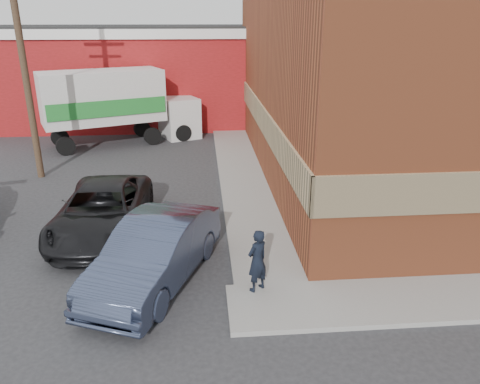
# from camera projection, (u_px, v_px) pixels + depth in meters

# --- Properties ---
(ground) EXTENTS (90.00, 90.00, 0.00)m
(ground) POSITION_uv_depth(u_px,v_px,m) (247.00, 288.00, 11.18)
(ground) COLOR #28282B
(ground) RESTS_ON ground
(brick_building) EXTENTS (14.25, 18.25, 9.36)m
(brick_building) POSITION_uv_depth(u_px,v_px,m) (437.00, 54.00, 18.59)
(brick_building) COLOR #974627
(brick_building) RESTS_ON ground
(sidewalk_west) EXTENTS (1.80, 18.00, 0.12)m
(sidewalk_west) POSITION_uv_depth(u_px,v_px,m) (240.00, 170.00, 19.60)
(sidewalk_west) COLOR gray
(sidewalk_west) RESTS_ON ground
(warehouse) EXTENTS (16.30, 8.30, 5.60)m
(warehouse) POSITION_uv_depth(u_px,v_px,m) (116.00, 74.00, 28.37)
(warehouse) COLOR maroon
(warehouse) RESTS_ON ground
(utility_pole) EXTENTS (2.00, 0.26, 9.00)m
(utility_pole) POSITION_uv_depth(u_px,v_px,m) (22.00, 55.00, 17.31)
(utility_pole) COLOR #4B3625
(utility_pole) RESTS_ON ground
(man) EXTENTS (0.66, 0.62, 1.52)m
(man) POSITION_uv_depth(u_px,v_px,m) (257.00, 261.00, 10.65)
(man) COLOR black
(man) RESTS_ON sidewalk_south
(sedan) EXTENTS (3.33, 5.11, 1.59)m
(sedan) POSITION_uv_depth(u_px,v_px,m) (155.00, 253.00, 11.19)
(sedan) COLOR #333C55
(sedan) RESTS_ON ground
(suv_a) EXTENTS (2.59, 5.33, 1.46)m
(suv_a) POSITION_uv_depth(u_px,v_px,m) (102.00, 210.00, 13.80)
(suv_a) COLOR black
(suv_a) RESTS_ON ground
(box_truck) EXTENTS (7.71, 4.88, 3.67)m
(box_truck) POSITION_uv_depth(u_px,v_px,m) (118.00, 102.00, 23.18)
(box_truck) COLOR silver
(box_truck) RESTS_ON ground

